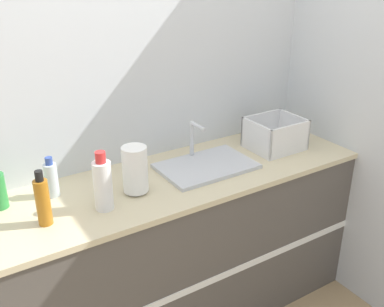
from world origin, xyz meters
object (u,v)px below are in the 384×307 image
at_px(sink, 206,165).
at_px(paper_towel_roll, 135,170).
at_px(dish_rack, 275,137).
at_px(bottle_clear, 51,179).
at_px(bottle_white_spray, 103,184).
at_px(bottle_amber, 43,201).

distance_m(sink, paper_towel_roll, 0.45).
bearing_deg(dish_rack, paper_towel_roll, -176.82).
height_order(sink, paper_towel_roll, paper_towel_roll).
bearing_deg(bottle_clear, paper_towel_roll, -27.30).
distance_m(paper_towel_roll, dish_rack, 0.93).
bearing_deg(dish_rack, bottle_white_spray, -174.21).
bearing_deg(paper_towel_roll, bottle_white_spray, -161.82).
bearing_deg(paper_towel_roll, dish_rack, 3.18).
bearing_deg(bottle_amber, sink, 5.94).
relative_size(dish_rack, bottle_clear, 1.49).
height_order(dish_rack, bottle_amber, bottle_amber).
height_order(paper_towel_roll, bottle_clear, paper_towel_roll).
xyz_separation_m(sink, bottle_white_spray, (-0.62, -0.11, 0.11)).
bearing_deg(sink, bottle_clear, 170.44).
height_order(paper_towel_roll, bottle_white_spray, bottle_white_spray).
height_order(bottle_white_spray, bottle_clear, bottle_white_spray).
bearing_deg(bottle_amber, bottle_clear, 66.29).
relative_size(paper_towel_roll, dish_rack, 0.79).
bearing_deg(bottle_white_spray, bottle_amber, 176.25).
distance_m(sink, bottle_white_spray, 0.64).
bearing_deg(bottle_amber, dish_rack, 3.98).
bearing_deg(bottle_clear, dish_rack, -5.76).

